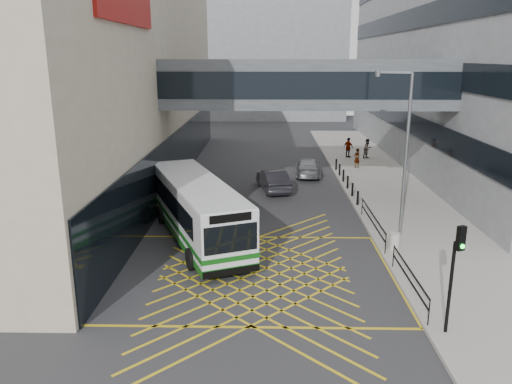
# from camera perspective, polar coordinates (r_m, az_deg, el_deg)

# --- Properties ---
(ground) EXTENTS (120.00, 120.00, 0.00)m
(ground) POSITION_cam_1_polar(r_m,az_deg,el_deg) (22.12, -0.22, -9.27)
(ground) COLOR #333335
(building_whsmith) EXTENTS (24.17, 42.00, 16.00)m
(building_whsmith) POSITION_cam_1_polar(r_m,az_deg,el_deg) (40.57, -26.54, 12.05)
(building_whsmith) COLOR #BCAD92
(building_whsmith) RESTS_ON ground
(building_far) EXTENTS (28.00, 16.00, 18.00)m
(building_far) POSITION_cam_1_polar(r_m,az_deg,el_deg) (80.14, -0.63, 15.17)
(building_far) COLOR gray
(building_far) RESTS_ON ground
(skybridge) EXTENTS (20.00, 4.10, 3.00)m
(skybridge) POSITION_cam_1_polar(r_m,az_deg,el_deg) (32.25, 5.76, 12.22)
(skybridge) COLOR #4E5359
(skybridge) RESTS_ON ground
(pavement) EXTENTS (6.00, 54.00, 0.16)m
(pavement) POSITION_cam_1_polar(r_m,az_deg,el_deg) (37.25, 14.34, 0.66)
(pavement) COLOR #9E9890
(pavement) RESTS_ON ground
(box_junction) EXTENTS (12.00, 9.00, 0.01)m
(box_junction) POSITION_cam_1_polar(r_m,az_deg,el_deg) (22.11, -0.22, -9.27)
(box_junction) COLOR gold
(box_junction) RESTS_ON ground
(bus) EXTENTS (6.58, 11.22, 3.11)m
(bus) POSITION_cam_1_polar(r_m,az_deg,el_deg) (25.76, -6.84, -1.80)
(bus) COLOR white
(bus) RESTS_ON ground
(car_white) EXTENTS (2.36, 4.84, 1.49)m
(car_white) POSITION_cam_1_polar(r_m,az_deg,el_deg) (28.23, -5.44, -2.19)
(car_white) COLOR silver
(car_white) RESTS_ON ground
(car_dark) EXTENTS (2.83, 5.08, 1.50)m
(car_dark) POSITION_cam_1_polar(r_m,az_deg,el_deg) (35.08, 1.97, 1.37)
(car_dark) COLOR black
(car_dark) RESTS_ON ground
(car_silver) EXTENTS (2.28, 4.83, 1.47)m
(car_silver) POSITION_cam_1_polar(r_m,az_deg,el_deg) (39.67, 5.94, 2.91)
(car_silver) COLOR gray
(car_silver) RESTS_ON ground
(traffic_light) EXTENTS (0.32, 0.46, 3.85)m
(traffic_light) POSITION_cam_1_polar(r_m,az_deg,el_deg) (17.57, 21.83, -7.69)
(traffic_light) COLOR black
(traffic_light) RESTS_ON pavement
(street_lamp) EXTENTS (1.81, 0.98, 8.32)m
(street_lamp) POSITION_cam_1_polar(r_m,az_deg,el_deg) (26.05, 16.44, 5.18)
(street_lamp) COLOR slate
(street_lamp) RESTS_ON pavement
(litter_bin) EXTENTS (0.49, 0.49, 0.86)m
(litter_bin) POSITION_cam_1_polar(r_m,az_deg,el_deg) (24.94, 15.55, -5.48)
(litter_bin) COLOR #ADA89E
(litter_bin) RESTS_ON pavement
(kerb_railings) EXTENTS (0.05, 12.54, 1.00)m
(kerb_railings) POSITION_cam_1_polar(r_m,az_deg,el_deg) (24.09, 14.75, -5.43)
(kerb_railings) COLOR black
(kerb_railings) RESTS_ON pavement
(bollards) EXTENTS (0.14, 10.14, 0.90)m
(bollards) POSITION_cam_1_polar(r_m,az_deg,el_deg) (36.60, 10.19, 1.49)
(bollards) COLOR black
(bollards) RESTS_ON pavement
(pedestrian_a) EXTENTS (0.79, 0.73, 1.62)m
(pedestrian_a) POSITION_cam_1_polar(r_m,az_deg,el_deg) (42.40, 11.46, 3.81)
(pedestrian_a) COLOR gray
(pedestrian_a) RESTS_ON pavement
(pedestrian_b) EXTENTS (0.99, 0.93, 1.77)m
(pedestrian_b) POSITION_cam_1_polar(r_m,az_deg,el_deg) (46.56, 12.63, 4.85)
(pedestrian_b) COLOR gray
(pedestrian_b) RESTS_ON pavement
(pedestrian_c) EXTENTS (1.13, 1.11, 1.80)m
(pedestrian_c) POSITION_cam_1_polar(r_m,az_deg,el_deg) (46.65, 10.51, 5.01)
(pedestrian_c) COLOR gray
(pedestrian_c) RESTS_ON pavement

